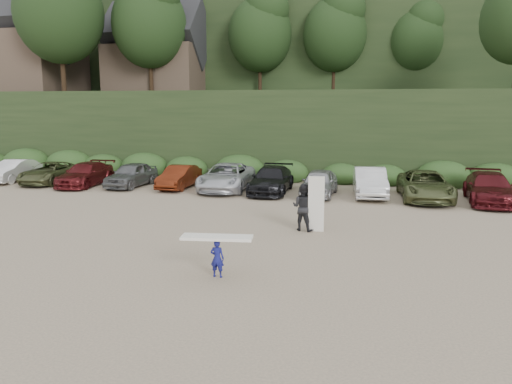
# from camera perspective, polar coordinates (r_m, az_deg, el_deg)

# --- Properties ---
(ground) EXTENTS (120.00, 120.00, 0.00)m
(ground) POSITION_cam_1_polar(r_m,az_deg,el_deg) (19.81, -7.14, -4.98)
(ground) COLOR tan
(ground) RESTS_ON ground
(hillside_backdrop) EXTENTS (90.00, 41.50, 28.00)m
(hillside_backdrop) POSITION_cam_1_polar(r_m,az_deg,el_deg) (54.62, 6.10, 16.47)
(hillside_backdrop) COLOR black
(hillside_backdrop) RESTS_ON ground
(parked_cars) EXTENTS (37.06, 6.23, 1.60)m
(parked_cars) POSITION_cam_1_polar(r_m,az_deg,el_deg) (29.39, -2.38, 1.54)
(parked_cars) COLOR #ABACB0
(parked_cars) RESTS_ON ground
(child_surfer) EXTENTS (2.17, 0.86, 1.27)m
(child_surfer) POSITION_cam_1_polar(r_m,az_deg,el_deg) (14.93, -4.47, -6.54)
(child_surfer) COLOR navy
(child_surfer) RESTS_ON ground
(adult_surfer) EXTENTS (1.42, 0.96, 2.29)m
(adult_surfer) POSITION_cam_1_polar(r_m,az_deg,el_deg) (20.32, 5.55, -1.70)
(adult_surfer) COLOR black
(adult_surfer) RESTS_ON ground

